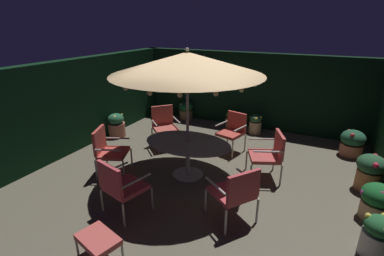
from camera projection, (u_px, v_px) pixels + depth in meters
name	position (u px, v px, depth m)	size (l,w,h in m)	color
ground_plane	(200.00, 178.00, 5.83)	(7.18, 7.46, 0.02)	#5E5947
hedge_backdrop_rear	(251.00, 90.00, 8.44)	(7.18, 0.30, 2.20)	black
hedge_backdrop_left	(72.00, 106.00, 6.86)	(0.30, 7.46, 2.20)	black
patio_dining_table	(188.00, 149.00, 5.70)	(1.80, 1.23, 0.76)	#B5B1AC
patio_umbrella	(187.00, 64.00, 5.10)	(2.85, 2.85, 2.59)	#B3ADA9
patio_chair_north	(233.00, 129.00, 6.87)	(0.69, 0.71, 0.96)	#BAB6A4
patio_chair_northeast	(164.00, 124.00, 7.14)	(0.86, 0.86, 1.03)	#B8AFA4
patio_chair_east	(108.00, 148.00, 5.80)	(0.79, 0.81, 1.00)	#BAAFAB
patio_chair_southeast	(120.00, 184.00, 4.56)	(0.76, 0.75, 0.97)	#B6B6A5
patio_chair_south	(236.00, 191.00, 4.35)	(0.87, 0.87, 0.98)	#BBB5A8
patio_chair_southwest	(270.00, 152.00, 5.65)	(0.82, 0.84, 0.98)	#B2B0A8
ottoman_footrest	(98.00, 240.00, 3.73)	(0.66, 0.52, 0.36)	#B5B6AB
potted_plant_back_center	(377.00, 236.00, 3.79)	(0.39, 0.39, 0.62)	beige
potted_plant_left_far	(370.00, 171.00, 5.31)	(0.51, 0.52, 0.71)	#AF6F3F
potted_plant_back_right	(116.00, 125.00, 7.84)	(0.46, 0.46, 0.66)	#AD634E
potted_plant_right_near	(186.00, 109.00, 9.31)	(0.49, 0.49, 0.59)	olive
potted_plant_back_left	(377.00, 201.00, 4.52)	(0.52, 0.51, 0.61)	tan
potted_plant_right_far	(352.00, 142.00, 6.72)	(0.54, 0.54, 0.63)	#AB6147
potted_plant_front_corner	(231.00, 119.00, 8.50)	(0.35, 0.35, 0.51)	#816A52
potted_plant_left_near	(255.00, 124.00, 8.08)	(0.35, 0.35, 0.56)	tan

